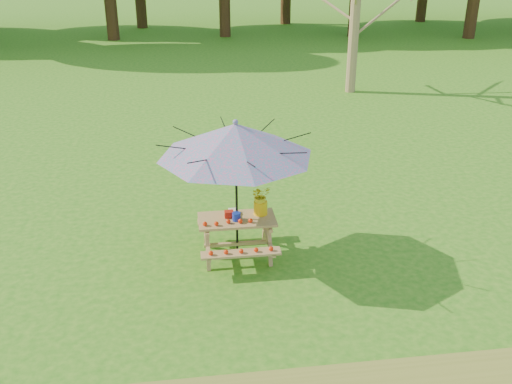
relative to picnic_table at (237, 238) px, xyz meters
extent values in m
plane|color=#277115|center=(1.51, -0.50, -0.33)|extent=(120.00, 120.00, 0.00)
cylinder|color=#906D4E|center=(4.83, 10.18, 1.95)|extent=(0.34, 0.34, 4.56)
cube|color=#A3824A|center=(0.00, 0.00, 0.32)|extent=(1.20, 0.62, 0.04)
cube|color=#A3824A|center=(0.00, -0.55, 0.03)|extent=(1.20, 0.22, 0.04)
cube|color=#A3824A|center=(0.00, 0.55, 0.03)|extent=(1.20, 0.22, 0.04)
cylinder|color=black|center=(0.00, 0.00, 0.80)|extent=(0.04, 0.04, 2.25)
cone|color=teal|center=(0.00, 0.00, 1.62)|extent=(2.59, 2.59, 0.50)
sphere|color=teal|center=(0.00, 0.00, 1.90)|extent=(0.08, 0.08, 0.08)
cube|color=#B01B0E|center=(-0.12, 0.07, 0.39)|extent=(0.14, 0.12, 0.10)
cylinder|color=#152BAB|center=(-0.01, -0.07, 0.41)|extent=(0.13, 0.13, 0.13)
cube|color=silver|center=(-0.05, 0.18, 0.38)|extent=(0.13, 0.13, 0.07)
cylinder|color=yellow|center=(0.39, 0.10, 0.45)|extent=(0.22, 0.22, 0.22)
imported|color=yellow|center=(0.39, 0.10, 0.66)|extent=(0.36, 0.33, 0.32)
camera|label=1|loc=(-0.77, -7.89, 4.32)|focal=40.00mm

